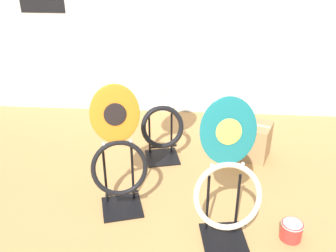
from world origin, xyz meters
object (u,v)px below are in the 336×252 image
Objects in this scene: toilet_seat_display_white_plain at (162,113)px; paint_can at (291,230)px; toilet_seat_display_teal_sax at (227,183)px; toilet_seat_display_orange_sun at (118,153)px; storage_box at (245,139)px.

toilet_seat_display_white_plain reaches higher than paint_can.
toilet_seat_display_white_plain is 1.07m from toilet_seat_display_teal_sax.
toilet_seat_display_white_plain is 1.36m from paint_can.
toilet_seat_display_white_plain is (0.23, 0.70, -0.02)m from toilet_seat_display_orange_sun.
toilet_seat_display_white_plain is 0.78m from storage_box.
storage_box is (0.96, 0.80, -0.30)m from toilet_seat_display_orange_sun.
toilet_seat_display_teal_sax reaches higher than toilet_seat_display_white_plain.
toilet_seat_display_orange_sun reaches higher than paint_can.
toilet_seat_display_orange_sun reaches higher than toilet_seat_display_white_plain.
toilet_seat_display_orange_sun is 0.74m from toilet_seat_display_white_plain.
paint_can is 1.06m from storage_box.
paint_can is 0.29× the size of storage_box.
toilet_seat_display_white_plain is at bearing 134.54° from paint_can.
storage_box is at bearing 40.04° from toilet_seat_display_orange_sun.
toilet_seat_display_white_plain reaches higher than storage_box.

